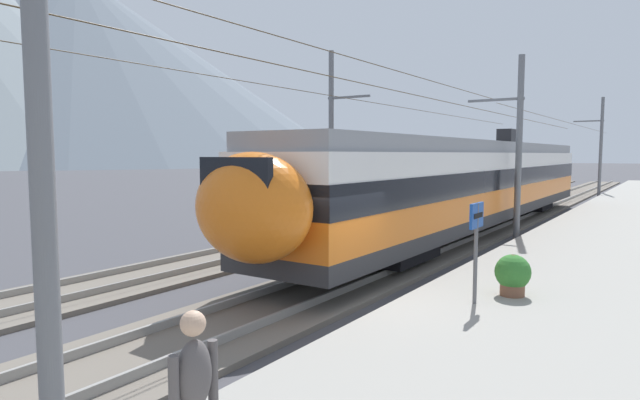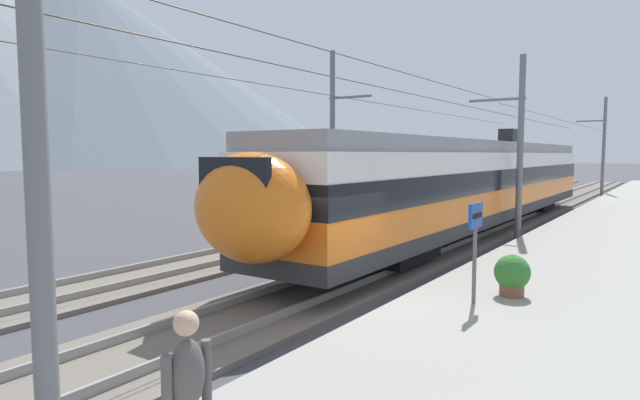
{
  "view_description": "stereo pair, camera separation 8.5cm",
  "coord_description": "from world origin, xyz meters",
  "px_view_note": "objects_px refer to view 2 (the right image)",
  "views": [
    {
      "loc": [
        -9.66,
        -5.76,
        3.36
      ],
      "look_at": [
        2.58,
        2.5,
        2.07
      ],
      "focal_mm": 29.95,
      "sensor_mm": 36.0,
      "label": 1
    },
    {
      "loc": [
        -9.61,
        -5.83,
        3.36
      ],
      "look_at": [
        2.58,
        2.5,
        2.07
      ],
      "focal_mm": 29.95,
      "sensor_mm": 36.0,
      "label": 2
    }
  ],
  "objects_px": {
    "catenary_mast_east": "(602,145)",
    "catenary_mast_far_side": "(335,135)",
    "train_near_platform": "(475,181)",
    "catenary_mast_mid": "(516,144)",
    "train_far_track": "(492,169)",
    "passenger_walking": "(188,396)",
    "catenary_mast_west": "(24,50)",
    "platform_sign": "(475,230)",
    "potted_plant_platform_edge": "(512,273)"
  },
  "relations": [
    {
      "from": "catenary_mast_east",
      "to": "catenary_mast_far_side",
      "type": "relative_size",
      "value": 1.0
    },
    {
      "from": "train_near_platform",
      "to": "catenary_mast_mid",
      "type": "distance_m",
      "value": 2.35
    },
    {
      "from": "train_far_track",
      "to": "passenger_walking",
      "type": "height_order",
      "value": "train_far_track"
    },
    {
      "from": "train_near_platform",
      "to": "catenary_mast_far_side",
      "type": "relative_size",
      "value": 0.66
    },
    {
      "from": "train_far_track",
      "to": "catenary_mast_west",
      "type": "distance_m",
      "value": 37.96
    },
    {
      "from": "train_far_track",
      "to": "catenary_mast_west",
      "type": "relative_size",
      "value": 0.67
    },
    {
      "from": "train_near_platform",
      "to": "catenary_mast_west",
      "type": "xyz_separation_m",
      "value": [
        -19.12,
        -1.76,
        2.14
      ]
    },
    {
      "from": "train_near_platform",
      "to": "catenary_mast_west",
      "type": "distance_m",
      "value": 19.31
    },
    {
      "from": "train_far_track",
      "to": "catenary_mast_far_side",
      "type": "distance_m",
      "value": 19.17
    },
    {
      "from": "platform_sign",
      "to": "potted_plant_platform_edge",
      "type": "relative_size",
      "value": 2.31
    },
    {
      "from": "potted_plant_platform_edge",
      "to": "catenary_mast_west",
      "type": "bearing_deg",
      "value": 164.03
    },
    {
      "from": "train_far_track",
      "to": "catenary_mast_west",
      "type": "bearing_deg",
      "value": -170.22
    },
    {
      "from": "catenary_mast_mid",
      "to": "platform_sign",
      "type": "height_order",
      "value": "catenary_mast_mid"
    },
    {
      "from": "platform_sign",
      "to": "catenary_mast_west",
      "type": "bearing_deg",
      "value": 165.29
    },
    {
      "from": "train_near_platform",
      "to": "platform_sign",
      "type": "bearing_deg",
      "value": -161.78
    },
    {
      "from": "catenary_mast_far_side",
      "to": "passenger_walking",
      "type": "xyz_separation_m",
      "value": [
        -18.14,
        -10.18,
        -2.92
      ]
    },
    {
      "from": "catenary_mast_east",
      "to": "catenary_mast_far_side",
      "type": "height_order",
      "value": "catenary_mast_far_side"
    },
    {
      "from": "train_near_platform",
      "to": "catenary_mast_mid",
      "type": "bearing_deg",
      "value": -105.75
    },
    {
      "from": "train_near_platform",
      "to": "platform_sign",
      "type": "relative_size",
      "value": 14.39
    },
    {
      "from": "catenary_mast_mid",
      "to": "platform_sign",
      "type": "relative_size",
      "value": 21.68
    },
    {
      "from": "passenger_walking",
      "to": "potted_plant_platform_edge",
      "type": "bearing_deg",
      "value": -3.47
    },
    {
      "from": "train_near_platform",
      "to": "potted_plant_platform_edge",
      "type": "xyz_separation_m",
      "value": [
        -10.42,
        -4.25,
        -1.4
      ]
    },
    {
      "from": "catenary_mast_west",
      "to": "catenary_mast_east",
      "type": "xyz_separation_m",
      "value": [
        44.14,
        0.01,
        -0.31
      ]
    },
    {
      "from": "catenary_mast_mid",
      "to": "catenary_mast_far_side",
      "type": "height_order",
      "value": "catenary_mast_far_side"
    },
    {
      "from": "passenger_walking",
      "to": "potted_plant_platform_edge",
      "type": "height_order",
      "value": "passenger_walking"
    },
    {
      "from": "catenary_mast_mid",
      "to": "passenger_walking",
      "type": "distance_m",
      "value": 18.67
    },
    {
      "from": "catenary_mast_far_side",
      "to": "potted_plant_platform_edge",
      "type": "xyz_separation_m",
      "value": [
        -9.67,
        -10.69,
        -3.38
      ]
    },
    {
      "from": "train_near_platform",
      "to": "passenger_walking",
      "type": "relative_size",
      "value": 17.3
    },
    {
      "from": "train_far_track",
      "to": "catenary_mast_far_side",
      "type": "relative_size",
      "value": 0.67
    },
    {
      "from": "train_far_track",
      "to": "catenary_mast_west",
      "type": "height_order",
      "value": "catenary_mast_west"
    },
    {
      "from": "train_far_track",
      "to": "platform_sign",
      "type": "relative_size",
      "value": 14.48
    },
    {
      "from": "train_far_track",
      "to": "catenary_mast_mid",
      "type": "distance_m",
      "value": 19.85
    },
    {
      "from": "catenary_mast_mid",
      "to": "catenary_mast_east",
      "type": "xyz_separation_m",
      "value": [
        25.52,
        -0.01,
        0.31
      ]
    },
    {
      "from": "train_far_track",
      "to": "catenary_mast_west",
      "type": "xyz_separation_m",
      "value": [
        -37.35,
        -6.44,
        2.14
      ]
    },
    {
      "from": "catenary_mast_mid",
      "to": "train_near_platform",
      "type": "bearing_deg",
      "value": 74.25
    },
    {
      "from": "catenary_mast_east",
      "to": "potted_plant_platform_edge",
      "type": "xyz_separation_m",
      "value": [
        -35.45,
        -2.5,
        -3.22
      ]
    },
    {
      "from": "catenary_mast_mid",
      "to": "potted_plant_platform_edge",
      "type": "bearing_deg",
      "value": -165.82
    },
    {
      "from": "train_far_track",
      "to": "train_near_platform",
      "type": "bearing_deg",
      "value": -165.6
    },
    {
      "from": "train_near_platform",
      "to": "catenary_mast_far_side",
      "type": "xyz_separation_m",
      "value": [
        -0.75,
        6.45,
        1.99
      ]
    },
    {
      "from": "train_far_track",
      "to": "passenger_walking",
      "type": "distance_m",
      "value": 38.08
    },
    {
      "from": "train_near_platform",
      "to": "catenary_mast_west",
      "type": "relative_size",
      "value": 0.66
    },
    {
      "from": "train_near_platform",
      "to": "passenger_walking",
      "type": "bearing_deg",
      "value": -168.82
    },
    {
      "from": "catenary_mast_mid",
      "to": "catenary_mast_far_side",
      "type": "bearing_deg",
      "value": 91.79
    },
    {
      "from": "catenary_mast_east",
      "to": "platform_sign",
      "type": "bearing_deg",
      "value": -176.83
    },
    {
      "from": "catenary_mast_mid",
      "to": "catenary_mast_east",
      "type": "distance_m",
      "value": 25.52
    },
    {
      "from": "passenger_walking",
      "to": "catenary_mast_mid",
      "type": "bearing_deg",
      "value": 6.19
    },
    {
      "from": "platform_sign",
      "to": "catenary_mast_far_side",
      "type": "bearing_deg",
      "value": 43.66
    },
    {
      "from": "train_near_platform",
      "to": "potted_plant_platform_edge",
      "type": "bearing_deg",
      "value": -157.83
    },
    {
      "from": "catenary_mast_far_side",
      "to": "potted_plant_platform_edge",
      "type": "relative_size",
      "value": 50.02
    },
    {
      "from": "catenary_mast_west",
      "to": "platform_sign",
      "type": "bearing_deg",
      "value": -14.71
    }
  ]
}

